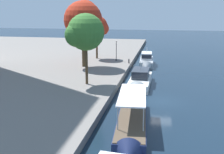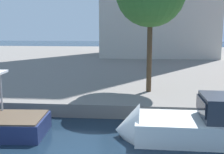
# 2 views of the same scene
# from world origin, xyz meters

# --- Properties ---
(dock_promenade) EXTENTS (120.00, 55.00, 0.84)m
(dock_promenade) POSITION_xyz_m (0.00, 33.53, 0.42)
(dock_promenade) COLOR slate
(dock_promenade) RESTS_ON ground_plane
(motor_yacht_2) EXTENTS (10.11, 2.96, 4.51)m
(motor_yacht_2) POSITION_xyz_m (6.36, 3.23, 0.62)
(motor_yacht_2) COLOR silver
(motor_yacht_2) RESTS_ON ground_plane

